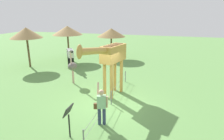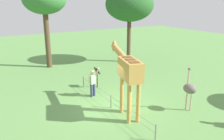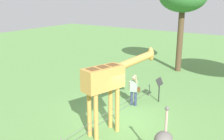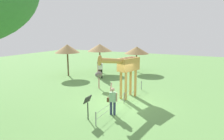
# 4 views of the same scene
# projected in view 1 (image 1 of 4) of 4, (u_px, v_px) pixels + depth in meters

# --- Properties ---
(ground_plane) EXTENTS (60.00, 60.00, 0.00)m
(ground_plane) POSITION_uv_depth(u_px,v_px,m) (109.00, 104.00, 10.21)
(ground_plane) COLOR #60934C
(giraffe) EXTENTS (3.78, 1.49, 3.30)m
(giraffe) POSITION_uv_depth(u_px,v_px,m) (110.00, 57.00, 10.54)
(giraffe) COLOR #C69347
(giraffe) RESTS_ON ground_plane
(visitor) EXTENTS (0.56, 0.57, 1.77)m
(visitor) POSITION_uv_depth(u_px,v_px,m) (101.00, 105.00, 8.16)
(visitor) COLOR navy
(visitor) RESTS_ON ground_plane
(zebra) EXTENTS (1.65, 1.29, 1.66)m
(zebra) POSITION_uv_depth(u_px,v_px,m) (70.00, 54.00, 16.36)
(zebra) COLOR black
(zebra) RESTS_ON ground_plane
(ostrich) EXTENTS (0.70, 0.56, 2.25)m
(ostrich) POSITION_uv_depth(u_px,v_px,m) (72.00, 66.00, 12.76)
(ostrich) COLOR #CC9E93
(ostrich) RESTS_ON ground_plane
(shade_hut_near) EXTENTS (2.82, 2.82, 3.25)m
(shade_hut_near) POSITION_uv_depth(u_px,v_px,m) (67.00, 31.00, 18.64)
(shade_hut_near) COLOR brown
(shade_hut_near) RESTS_ON ground_plane
(shade_hut_far) EXTENTS (2.82, 2.82, 2.94)m
(shade_hut_far) POSITION_uv_depth(u_px,v_px,m) (111.00, 33.00, 19.60)
(shade_hut_far) COLOR brown
(shade_hut_far) RESTS_ON ground_plane
(shade_hut_aside) EXTENTS (2.60, 2.60, 3.33)m
(shade_hut_aside) POSITION_uv_depth(u_px,v_px,m) (26.00, 33.00, 16.16)
(shade_hut_aside) COLOR brown
(shade_hut_aside) RESTS_ON ground_plane
(info_sign) EXTENTS (0.56, 0.21, 1.32)m
(info_sign) POSITION_uv_depth(u_px,v_px,m) (69.00, 115.00, 7.30)
(info_sign) COLOR black
(info_sign) RESTS_ON ground_plane
(wire_fence) EXTENTS (7.05, 0.05, 0.75)m
(wire_fence) POSITION_uv_depth(u_px,v_px,m) (111.00, 97.00, 10.07)
(wire_fence) COLOR slate
(wire_fence) RESTS_ON ground_plane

